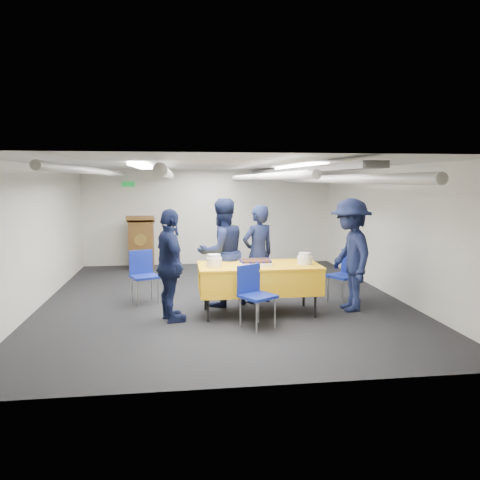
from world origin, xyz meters
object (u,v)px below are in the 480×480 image
Objects in this scene: sailor_b at (222,252)px; sheet_cake at (255,262)px; sailor_d at (350,255)px; chair_near at (254,289)px; chair_right at (346,271)px; chair_left at (143,271)px; sailor_a at (258,254)px; sailor_c at (170,266)px; serving_table at (259,278)px; podium at (141,242)px.

sheet_cake is at bearing 101.54° from sailor_b.
sheet_cake is 1.53m from sailor_d.
chair_right is (1.76, 1.13, 0.00)m from chair_near.
chair_left is at bearing 150.36° from sheet_cake.
sailor_a is 1.68m from sailor_c.
chair_right is at bearing 32.66° from chair_near.
chair_near reaches higher than serving_table.
chair_near is 0.49× the size of sailor_d.
sailor_d is at bearing -102.97° from sailor_c.
sheet_cake is 0.29× the size of sailor_c.
sheet_cake is 0.27× the size of sailor_b.
sailor_c is (-1.15, 0.42, 0.29)m from chair_near.
sailor_b reaches higher than chair_left.
sheet_cake reaches higher than serving_table.
chair_left is at bearing 136.14° from chair_near.
sailor_c is (-1.27, -0.15, 0.01)m from sheet_cake.
podium is 1.44× the size of chair_right.
sailor_b is 2.05m from sailor_d.
chair_right is 0.53× the size of sailor_c.
podium is at bearing 94.78° from chair_left.
chair_right is 1.52m from sailor_a.
serving_table is at bearing 31.74° from sheet_cake.
chair_left reaches higher than serving_table.
chair_near is at bearing -127.67° from sailor_c.
sheet_cake is at bearing -86.93° from sailor_d.
podium is 3.78m from sailor_b.
sailor_b reaches higher than chair_right.
podium is 1.44× the size of chair_near.
chair_left is 0.50× the size of sailor_b.
chair_right reaches higher than sheet_cake.
sheet_cake is (-0.06, -0.04, 0.25)m from serving_table.
sailor_b reaches higher than serving_table.
sheet_cake is 0.55× the size of chair_near.
sailor_c is at bearing -67.33° from chair_left.
chair_left is 0.49× the size of sailor_d.
podium is at bearing 116.23° from sheet_cake.
sailor_d is at bearing -15.74° from chair_left.
serving_table is 0.26m from sheet_cake.
chair_left is at bearing 5.14° from sailor_c.
sailor_d reaches higher than chair_right.
chair_near is 0.53× the size of sailor_a.
sailor_a is (0.17, 0.72, 0.01)m from sheet_cake.
chair_near is 1.29m from sailor_b.
sailor_d reaches higher than sailor_c.
chair_right is (1.58, 0.52, -0.03)m from serving_table.
sailor_b is 1.13m from sailor_c.
chair_right and chair_left have the same top height.
sheet_cake is at bearing 78.64° from chair_near.
chair_right is 2.13m from sailor_b.
serving_table is 1.49m from sailor_d.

